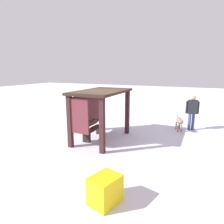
{
  "coord_description": "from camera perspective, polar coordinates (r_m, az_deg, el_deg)",
  "views": [
    {
      "loc": [
        -7.47,
        -3.97,
        3.08
      ],
      "look_at": [
        0.14,
        -0.45,
        1.27
      ],
      "focal_mm": 31.65,
      "sensor_mm": 36.0,
      "label": 1
    }
  ],
  "objects": [
    {
      "name": "bench_left_inside",
      "position": [
        9.1,
        -5.53,
        -5.35
      ],
      "size": [
        1.38,
        0.4,
        0.74
      ],
      "color": "#533326",
      "rests_on": "ground"
    },
    {
      "name": "dog",
      "position": [
        10.56,
        18.88,
        -2.59
      ],
      "size": [
        1.0,
        0.48,
        0.72
      ],
      "color": "gray",
      "rests_on": "ground"
    },
    {
      "name": "person_walking",
      "position": [
        10.84,
        22.17,
        0.62
      ],
      "size": [
        0.36,
        0.65,
        1.81
      ],
      "color": "#212527",
      "rests_on": "ground"
    },
    {
      "name": "grit_bin",
      "position": [
        4.94,
        -2.01,
        -21.55
      ],
      "size": [
        0.83,
        0.73,
        0.67
      ],
      "primitive_type": "cube",
      "rotation": [
        0.0,
        0.0,
        -0.27
      ],
      "color": "yellow",
      "rests_on": "ground"
    },
    {
      "name": "ground_plane",
      "position": [
        9.0,
        -2.98,
        -7.85
      ],
      "size": [
        60.0,
        60.0,
        0.0
      ],
      "primitive_type": "plane",
      "color": "white"
    },
    {
      "name": "bus_shelter",
      "position": [
        8.58,
        -4.53,
        2.51
      ],
      "size": [
        2.96,
        1.78,
        2.21
      ],
      "color": "#381C1C",
      "rests_on": "ground"
    }
  ]
}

